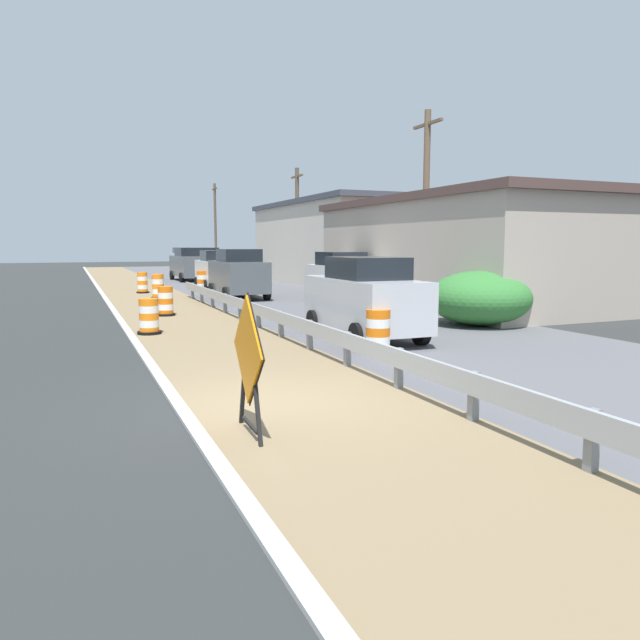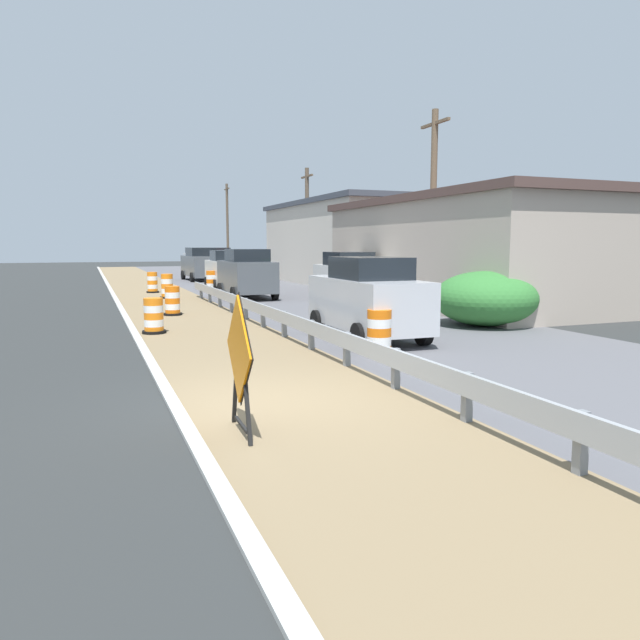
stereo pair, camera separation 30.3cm
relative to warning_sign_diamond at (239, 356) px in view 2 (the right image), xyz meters
The scene contains 25 objects.
ground_plane 1.75m from the warning_sign_diamond, 61.72° to the left, with size 160.00×160.00×0.00m, color #2B2D2D.
median_dirt_strip 2.11m from the warning_sign_diamond, 42.62° to the left, with size 3.77×120.00×0.01m, color #7F6B4C.
far_lane_asphalt 7.28m from the warning_sign_diamond, ahead, with size 7.72×120.00×0.00m, color #56565B.
curb_near_edge 1.73m from the warning_sign_diamond, 116.80° to the left, with size 0.20×120.00×0.11m, color #ADADA8.
guardrail_median 3.11m from the warning_sign_diamond, 12.12° to the right, with size 0.18×42.93×0.71m.
warning_sign_diamond is the anchor object (origin of this frame).
traffic_barrel_nearest 6.18m from the warning_sign_diamond, 45.72° to the left, with size 0.69×0.69×1.01m.
traffic_barrel_close 9.50m from the warning_sign_diamond, 90.65° to the left, with size 0.66×0.66×0.99m.
traffic_barrel_mid 13.65m from the warning_sign_diamond, 85.98° to the left, with size 0.64×0.64×1.02m.
traffic_barrel_far 20.48m from the warning_sign_diamond, 85.45° to the left, with size 0.66×0.66×1.12m.
traffic_barrel_farther 23.92m from the warning_sign_diamond, 86.83° to the left, with size 0.63×0.63×1.06m.
traffic_barrel_farthest 23.90m from the warning_sign_diamond, 79.68° to the left, with size 0.66×0.66×1.09m.
car_lead_near_lane 8.16m from the warning_sign_diamond, 52.20° to the left, with size 2.02×4.40×2.14m.
car_trailing_near_lane 53.30m from the warning_sign_diamond, 80.88° to the left, with size 2.20×4.66×2.15m.
car_lead_far_lane 33.83m from the warning_sign_diamond, 80.64° to the left, with size 2.17×4.84×2.25m.
car_mid_far_lane 42.43m from the warning_sign_diamond, 78.44° to the left, with size 2.15×4.33×2.20m.
car_trailing_far_lane 25.20m from the warning_sign_diamond, 77.72° to the left, with size 2.11×4.45×2.14m.
car_distant_a 17.43m from the warning_sign_diamond, 60.91° to the left, with size 2.03×4.19×2.15m.
car_distant_b 19.80m from the warning_sign_diamond, 75.21° to the left, with size 2.10×4.25×2.25m.
roadside_shop_near 18.75m from the warning_sign_diamond, 44.24° to the left, with size 8.06×13.68×4.36m.
roadside_shop_far 31.27m from the warning_sign_diamond, 61.79° to the left, with size 8.52×15.30×5.18m.
utility_pole_near 15.91m from the warning_sign_diamond, 48.89° to the left, with size 0.24×1.80×7.35m.
utility_pole_mid 28.90m from the warning_sign_diamond, 67.93° to the left, with size 0.24×1.80×7.02m.
utility_pole_far 51.33m from the warning_sign_diamond, 77.39° to the left, with size 0.24×1.80×8.28m.
bush_roadside 12.03m from the warning_sign_diamond, 38.14° to the left, with size 3.12×3.12×1.66m, color #337533.
Camera 2 is at (-2.45, -8.58, 2.46)m, focal length 33.12 mm.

